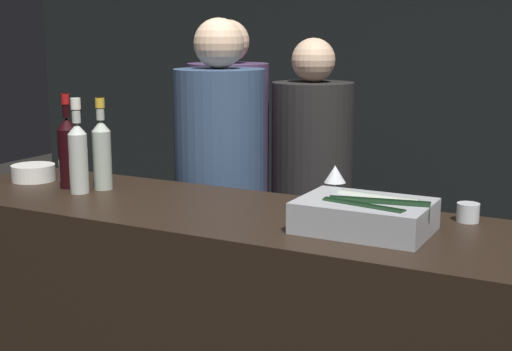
# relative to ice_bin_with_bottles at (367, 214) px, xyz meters

# --- Properties ---
(wall_back_chalkboard) EXTENTS (6.40, 0.06, 2.80)m
(wall_back_chalkboard) POSITION_rel_ice_bin_with_bottles_xyz_m (-0.40, 2.49, 0.28)
(wall_back_chalkboard) COLOR black
(wall_back_chalkboard) RESTS_ON ground_plane
(ice_bin_with_bottles) EXTENTS (0.38, 0.28, 0.10)m
(ice_bin_with_bottles) POSITION_rel_ice_bin_with_bottles_xyz_m (0.00, 0.00, 0.00)
(ice_bin_with_bottles) COLOR #9EA0A5
(ice_bin_with_bottles) RESTS_ON bar_counter
(bowl_white) EXTENTS (0.17, 0.17, 0.06)m
(bowl_white) POSITION_rel_ice_bin_with_bottles_xyz_m (-1.41, 0.09, -0.02)
(bowl_white) COLOR silver
(bowl_white) RESTS_ON bar_counter
(wine_glass) EXTENTS (0.07, 0.07, 0.13)m
(wine_glass) POSITION_rel_ice_bin_with_bottles_xyz_m (-0.21, 0.28, 0.05)
(wine_glass) COLOR silver
(wine_glass) RESTS_ON bar_counter
(candle_votive) EXTENTS (0.07, 0.07, 0.06)m
(candle_votive) POSITION_rel_ice_bin_with_bottles_xyz_m (0.24, 0.25, -0.02)
(candle_votive) COLOR silver
(candle_votive) RESTS_ON bar_counter
(red_wine_bottle_tall) EXTENTS (0.07, 0.07, 0.36)m
(red_wine_bottle_tall) POSITION_rel_ice_bin_with_bottles_xyz_m (-1.20, 0.05, 0.09)
(red_wine_bottle_tall) COLOR black
(red_wine_bottle_tall) RESTS_ON bar_counter
(rose_wine_bottle) EXTENTS (0.07, 0.07, 0.34)m
(rose_wine_bottle) POSITION_rel_ice_bin_with_bottles_xyz_m (-1.07, 0.09, 0.09)
(rose_wine_bottle) COLOR #9EA899
(rose_wine_bottle) RESTS_ON bar_counter
(white_wine_bottle) EXTENTS (0.07, 0.07, 0.35)m
(white_wine_bottle) POSITION_rel_ice_bin_with_bottles_xyz_m (-1.10, 0.00, 0.10)
(white_wine_bottle) COLOR #B2B7AD
(white_wine_bottle) RESTS_ON bar_counter
(person_in_hoodie) EXTENTS (0.39, 0.39, 1.71)m
(person_in_hoodie) POSITION_rel_ice_bin_with_bottles_xyz_m (-0.88, 0.63, -0.18)
(person_in_hoodie) COLOR black
(person_in_hoodie) RESTS_ON ground_plane
(person_blond_tee) EXTENTS (0.40, 0.40, 1.71)m
(person_blond_tee) POSITION_rel_ice_bin_with_bottles_xyz_m (-1.10, 1.09, -0.18)
(person_blond_tee) COLOR black
(person_blond_tee) RESTS_ON ground_plane
(person_grey_polo) EXTENTS (0.40, 0.40, 1.63)m
(person_grey_polo) POSITION_rel_ice_bin_with_bottles_xyz_m (-0.70, 1.21, -0.23)
(person_grey_polo) COLOR black
(person_grey_polo) RESTS_ON ground_plane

